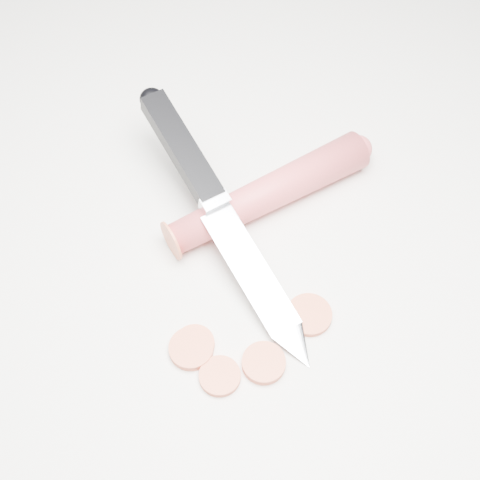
{
  "coord_description": "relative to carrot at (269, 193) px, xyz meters",
  "views": [
    {
      "loc": [
        0.02,
        -0.25,
        0.48
      ],
      "look_at": [
        -0.01,
        0.04,
        0.02
      ],
      "focal_mm": 50.0,
      "sensor_mm": 36.0,
      "label": 1
    }
  ],
  "objects": [
    {
      "name": "carrot_slice_4",
      "position": [
        0.01,
        -0.15,
        -0.01
      ],
      "size": [
        0.03,
        0.03,
        0.01
      ],
      "primitive_type": "cylinder",
      "color": "#DC5B35",
      "rests_on": "ground"
    },
    {
      "name": "carrot_slice_3",
      "position": [
        -0.05,
        -0.14,
        -0.01
      ],
      "size": [
        0.03,
        0.03,
        0.01
      ],
      "primitive_type": "cylinder",
      "color": "#DC5B35",
      "rests_on": "ground"
    },
    {
      "name": "ground",
      "position": [
        -0.01,
        -0.09,
        -0.02
      ],
      "size": [
        2.4,
        2.4,
        0.0
      ],
      "primitive_type": "plane",
      "color": "white",
      "rests_on": "ground"
    },
    {
      "name": "kitchen_knife",
      "position": [
        -0.03,
        -0.04,
        0.02
      ],
      "size": [
        0.18,
        0.23,
        0.07
      ],
      "primitive_type": null,
      "color": "silver",
      "rests_on": "ground"
    },
    {
      "name": "carrot_slice_2",
      "position": [
        -0.05,
        -0.14,
        -0.01
      ],
      "size": [
        0.03,
        0.03,
        0.01
      ],
      "primitive_type": "cylinder",
      "color": "#DC5B35",
      "rests_on": "ground"
    },
    {
      "name": "carrot_slice_1",
      "position": [
        -0.02,
        -0.16,
        -0.01
      ],
      "size": [
        0.03,
        0.03,
        0.01
      ],
      "primitive_type": "cylinder",
      "color": "#DC5B35",
      "rests_on": "ground"
    },
    {
      "name": "carrot",
      "position": [
        0.0,
        0.0,
        0.0
      ],
      "size": [
        0.17,
        0.14,
        0.03
      ],
      "primitive_type": "cylinder",
      "rotation": [
        1.57,
        0.0,
        -0.94
      ],
      "color": "#CC3F45",
      "rests_on": "ground"
    },
    {
      "name": "carrot_slice_0",
      "position": [
        0.04,
        -0.1,
        -0.01
      ],
      "size": [
        0.04,
        0.04,
        0.01
      ],
      "primitive_type": "cylinder",
      "color": "#DC5B35",
      "rests_on": "ground"
    }
  ]
}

